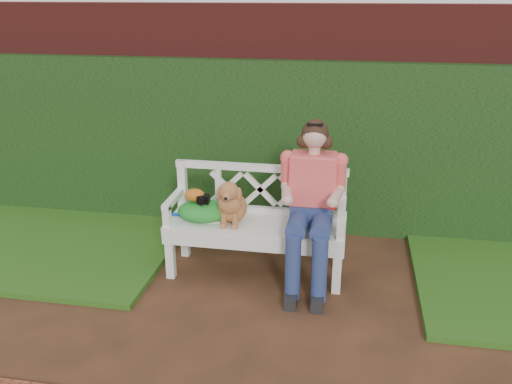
# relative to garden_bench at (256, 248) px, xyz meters

# --- Properties ---
(ground) EXTENTS (60.00, 60.00, 0.00)m
(ground) POSITION_rel_garden_bench_xyz_m (0.26, -0.67, -0.24)
(ground) COLOR #311E14
(brick_wall) EXTENTS (10.00, 0.30, 2.20)m
(brick_wall) POSITION_rel_garden_bench_xyz_m (0.26, 1.23, 0.86)
(brick_wall) COLOR maroon
(brick_wall) RESTS_ON ground
(ivy_hedge) EXTENTS (10.00, 0.18, 1.70)m
(ivy_hedge) POSITION_rel_garden_bench_xyz_m (0.26, 1.01, 0.61)
(ivy_hedge) COLOR #2E6222
(ivy_hedge) RESTS_ON ground
(grass_left) EXTENTS (2.60, 2.00, 0.05)m
(grass_left) POSITION_rel_garden_bench_xyz_m (-2.14, 0.23, -0.21)
(grass_left) COLOR #1E4615
(grass_left) RESTS_ON ground
(garden_bench) EXTENTS (1.65, 0.81, 0.48)m
(garden_bench) POSITION_rel_garden_bench_xyz_m (0.00, 0.00, 0.00)
(garden_bench) COLOR white
(garden_bench) RESTS_ON ground
(seated_woman) EXTENTS (0.60, 0.78, 1.33)m
(seated_woman) POSITION_rel_garden_bench_xyz_m (0.47, -0.02, 0.43)
(seated_woman) COLOR #EE3F60
(seated_woman) RESTS_ON ground
(dog) EXTENTS (0.29, 0.38, 0.40)m
(dog) POSITION_rel_garden_bench_xyz_m (-0.20, -0.04, 0.44)
(dog) COLOR #B68346
(dog) RESTS_ON garden_bench
(tennis_racket) EXTENTS (0.64, 0.40, 0.03)m
(tennis_racket) POSITION_rel_garden_bench_xyz_m (-0.41, 0.00, 0.25)
(tennis_racket) COLOR beige
(tennis_racket) RESTS_ON garden_bench
(green_bag) EXTENTS (0.47, 0.36, 0.16)m
(green_bag) POSITION_rel_garden_bench_xyz_m (-0.44, -0.01, 0.32)
(green_bag) COLOR #317F28
(green_bag) RESTS_ON garden_bench
(camera_item) EXTENTS (0.11, 0.08, 0.07)m
(camera_item) POSITION_rel_garden_bench_xyz_m (-0.44, -0.03, 0.43)
(camera_item) COLOR black
(camera_item) RESTS_ON green_bag
(baseball_glove) EXTENTS (0.20, 0.16, 0.11)m
(baseball_glove) POSITION_rel_garden_bench_xyz_m (-0.52, -0.02, 0.45)
(baseball_glove) COLOR #BA5E17
(baseball_glove) RESTS_ON green_bag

